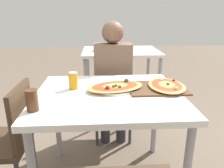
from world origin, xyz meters
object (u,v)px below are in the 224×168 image
pizza_second (167,86)px  drink_glass (32,100)px  pizza_main (115,87)px  soda_can (73,81)px  chair_side_left (7,137)px  dining_table (108,104)px  chair_far_seated (112,91)px  person_seated (113,74)px

pizza_second → drink_glass: bearing=-159.9°
pizza_main → soda_can: bearing=172.4°
drink_glass → soda_can: bearing=61.6°
chair_side_left → dining_table: bearing=-83.2°
chair_side_left → pizza_main: (0.76, 0.15, 0.30)m
chair_far_seated → pizza_main: (-0.02, -0.70, 0.30)m
drink_glass → pizza_second: 0.94m
drink_glass → pizza_second: drink_glass is taller
pizza_second → soda_can: bearing=176.9°
dining_table → pizza_second: bearing=9.1°
dining_table → pizza_main: pizza_main is taller
chair_side_left → pizza_second: 1.18m
dining_table → chair_side_left: chair_side_left is taller
pizza_main → soda_can: size_ratio=3.80×
chair_far_seated → pizza_main: chair_far_seated is taller
dining_table → pizza_main: 0.14m
soda_can → dining_table: bearing=-22.9°
dining_table → chair_side_left: bearing=-173.2°
chair_side_left → drink_glass: (0.25, -0.17, 0.34)m
chair_side_left → pizza_second: chair_side_left is taller
pizza_main → drink_glass: size_ratio=3.74×
chair_side_left → pizza_second: bearing=-82.3°
person_seated → pizza_second: bearing=121.7°
person_seated → pizza_second: person_seated is taller
chair_far_seated → pizza_main: size_ratio=1.83×
chair_side_left → pizza_second: (1.14, 0.15, 0.30)m
drink_glass → pizza_second: size_ratio=0.34×
person_seated → drink_glass: bearing=60.1°
pizza_main → drink_glass: bearing=-147.5°
person_seated → chair_far_seated: bearing=-90.0°
dining_table → person_seated: size_ratio=0.82×
dining_table → soda_can: bearing=157.1°
chair_side_left → person_seated: size_ratio=0.70×
dining_table → soda_can: 0.31m
dining_table → pizza_second: pizza_second is taller
chair_side_left → person_seated: (0.78, 0.74, 0.23)m
chair_far_seated → pizza_second: size_ratio=2.30×
drink_glass → chair_far_seated: bearing=62.9°
drink_glass → pizza_main: bearing=32.5°
person_seated → pizza_second: 0.69m
chair_far_seated → drink_glass: size_ratio=6.84×
dining_table → chair_far_seated: bearing=84.5°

